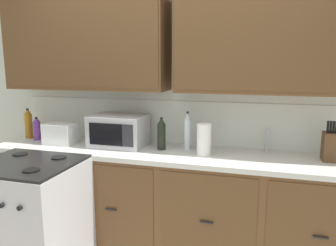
{
  "coord_description": "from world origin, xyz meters",
  "views": [
    {
      "loc": [
        0.74,
        -2.28,
        1.66
      ],
      "look_at": [
        0.01,
        0.27,
        1.18
      ],
      "focal_mm": 34.69,
      "sensor_mm": 36.0,
      "label": 1
    }
  ],
  "objects": [
    {
      "name": "wall_unit",
      "position": [
        0.0,
        0.5,
        1.68
      ],
      "size": [
        4.36,
        0.4,
        2.56
      ],
      "color": "silver",
      "rests_on": "ground_plane"
    },
    {
      "name": "counter_run",
      "position": [
        0.0,
        0.3,
        0.48
      ],
      "size": [
        3.19,
        0.64,
        0.93
      ],
      "color": "black",
      "rests_on": "ground_plane"
    },
    {
      "name": "stove_range",
      "position": [
        -0.93,
        -0.33,
        0.47
      ],
      "size": [
        0.76,
        0.68,
        0.95
      ],
      "color": "#B7B7BC",
      "rests_on": "ground_plane"
    },
    {
      "name": "microwave",
      "position": [
        -0.48,
        0.36,
        1.07
      ],
      "size": [
        0.48,
        0.37,
        0.28
      ],
      "color": "#B7B7BC",
      "rests_on": "counter_run"
    },
    {
      "name": "toaster",
      "position": [
        -1.03,
        0.27,
        1.03
      ],
      "size": [
        0.28,
        0.18,
        0.19
      ],
      "color": "white",
      "rests_on": "counter_run"
    },
    {
      "name": "knife_block",
      "position": [
        1.27,
        0.38,
        1.04
      ],
      "size": [
        0.11,
        0.14,
        0.31
      ],
      "color": "#52361E",
      "rests_on": "counter_run"
    },
    {
      "name": "sink_faucet",
      "position": [
        0.81,
        0.51,
        1.03
      ],
      "size": [
        0.02,
        0.02,
        0.2
      ],
      "primitive_type": "cylinder",
      "color": "#B2B5BA",
      "rests_on": "counter_run"
    },
    {
      "name": "paper_towel_roll",
      "position": [
        0.32,
        0.27,
        1.06
      ],
      "size": [
        0.12,
        0.12,
        0.26
      ],
      "primitive_type": "cylinder",
      "color": "white",
      "rests_on": "counter_run"
    },
    {
      "name": "bottle_clear",
      "position": [
        0.15,
        0.41,
        1.09
      ],
      "size": [
        0.06,
        0.06,
        0.33
      ],
      "color": "silver",
      "rests_on": "counter_run"
    },
    {
      "name": "bottle_dark",
      "position": [
        -0.07,
        0.34,
        1.07
      ],
      "size": [
        0.07,
        0.07,
        0.28
      ],
      "color": "black",
      "rests_on": "counter_run"
    },
    {
      "name": "bottle_amber",
      "position": [
        -1.48,
        0.41,
        1.08
      ],
      "size": [
        0.07,
        0.07,
        0.3
      ],
      "color": "#9E6619",
      "rests_on": "counter_run"
    },
    {
      "name": "bottle_violet",
      "position": [
        -1.34,
        0.35,
        1.04
      ],
      "size": [
        0.07,
        0.07,
        0.23
      ],
      "color": "#663384",
      "rests_on": "counter_run"
    }
  ]
}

